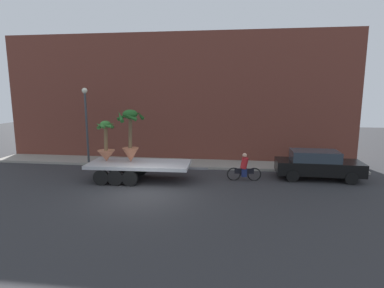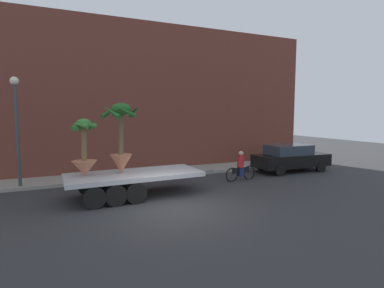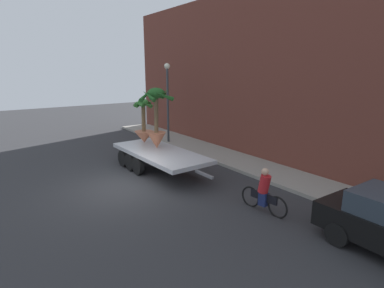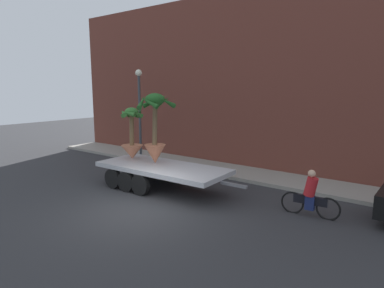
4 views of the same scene
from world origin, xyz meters
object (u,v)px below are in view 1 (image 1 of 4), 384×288
(flatbed_trailer, at_px, (135,167))
(street_lamp, at_px, (86,115))
(parked_car, at_px, (317,164))
(potted_palm_rear, at_px, (130,136))
(cyclist, at_px, (244,168))
(potted_palm_middle, at_px, (106,145))

(flatbed_trailer, relative_size, street_lamp, 1.33)
(parked_car, bearing_deg, flatbed_trailer, -170.84)
(flatbed_trailer, xyz_separation_m, potted_palm_rear, (-0.22, 0.15, 1.63))
(cyclist, distance_m, street_lamp, 10.64)
(potted_palm_middle, bearing_deg, cyclist, 4.20)
(potted_palm_rear, distance_m, street_lamp, 5.03)
(potted_palm_middle, height_order, cyclist, potted_palm_middle)
(potted_palm_rear, distance_m, cyclist, 6.36)
(flatbed_trailer, bearing_deg, parked_car, 9.16)
(flatbed_trailer, bearing_deg, cyclist, 7.23)
(flatbed_trailer, relative_size, cyclist, 3.50)
(parked_car, bearing_deg, cyclist, -168.02)
(cyclist, xyz_separation_m, street_lamp, (-10.05, 2.40, 2.56))
(potted_palm_middle, bearing_deg, flatbed_trailer, -6.70)
(potted_palm_middle, distance_m, street_lamp, 4.13)
(flatbed_trailer, height_order, potted_palm_rear, potted_palm_rear)
(potted_palm_middle, height_order, street_lamp, street_lamp)
(cyclist, bearing_deg, parked_car, 11.98)
(cyclist, bearing_deg, flatbed_trailer, -172.77)
(flatbed_trailer, distance_m, potted_palm_rear, 1.65)
(flatbed_trailer, height_order, parked_car, parked_car)
(parked_car, xyz_separation_m, street_lamp, (-14.01, 1.56, 2.40))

